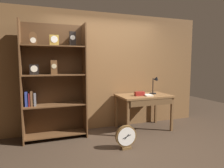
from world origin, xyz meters
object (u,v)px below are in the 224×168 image
object	(u,v)px
bookshelf	(53,82)
round_clock_large	(126,137)
workbench	(144,99)
desk_lamp	(155,84)
toolbox_small	(140,94)
open_repair_manual	(148,95)

from	to	relation	value
bookshelf	round_clock_large	size ratio (longest dim) A/B	5.39
workbench	desk_lamp	world-z (taller)	desk_lamp
desk_lamp	round_clock_large	world-z (taller)	desk_lamp
desk_lamp	toolbox_small	world-z (taller)	desk_lamp
bookshelf	open_repair_manual	world-z (taller)	bookshelf
bookshelf	round_clock_large	world-z (taller)	bookshelf
open_repair_manual	round_clock_large	world-z (taller)	open_repair_manual
workbench	desk_lamp	distance (m)	0.45
bookshelf	open_repair_manual	xyz separation A→B (m)	(1.96, -0.26, -0.34)
round_clock_large	workbench	bearing A→B (deg)	45.27
bookshelf	round_clock_large	distance (m)	1.74
open_repair_manual	round_clock_large	bearing A→B (deg)	-132.95
toolbox_small	round_clock_large	bearing A→B (deg)	-130.75
toolbox_small	desk_lamp	bearing A→B (deg)	12.96
bookshelf	toolbox_small	xyz separation A→B (m)	(1.79, -0.19, -0.30)
desk_lamp	open_repair_manual	bearing A→B (deg)	-148.04
desk_lamp	open_repair_manual	world-z (taller)	desk_lamp
open_repair_manual	desk_lamp	bearing A→B (deg)	39.02
workbench	open_repair_manual	world-z (taller)	open_repair_manual
toolbox_small	open_repair_manual	distance (m)	0.19
open_repair_manual	round_clock_large	xyz separation A→B (m)	(-0.83, -0.70, -0.58)
bookshelf	desk_lamp	distance (m)	2.24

